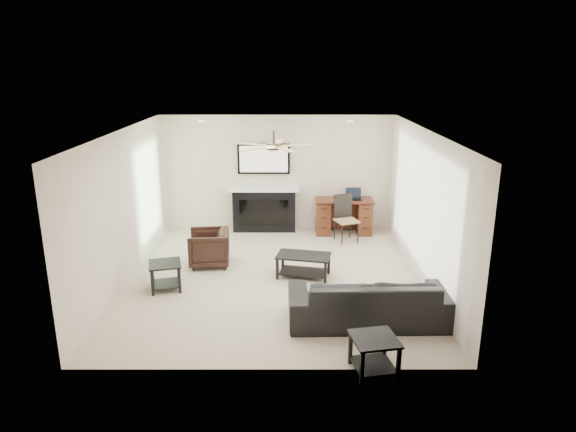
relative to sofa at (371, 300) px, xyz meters
name	(u,v)px	position (x,y,z in m)	size (l,w,h in m)	color
room_shell	(285,181)	(-1.21, 1.62, 1.35)	(5.50, 5.54, 2.52)	beige
sofa	(371,300)	(0.00, 0.00, 0.00)	(2.31, 0.90, 0.67)	black
armchair	(209,248)	(-2.60, 2.15, -0.01)	(0.70, 0.72, 0.65)	black
coffee_table	(303,266)	(-0.90, 1.60, -0.14)	(0.90, 0.50, 0.40)	black
end_table_near	(374,355)	(-0.15, -1.25, -0.11)	(0.52, 0.52, 0.45)	black
end_table_left	(166,276)	(-3.15, 1.10, -0.11)	(0.50, 0.50, 0.45)	black
fireplace_unit	(264,189)	(-1.68, 4.12, 0.62)	(1.52, 0.34, 1.91)	black
desk	(344,216)	(0.03, 3.97, 0.04)	(1.22, 0.56, 0.76)	#3F220F
desk_chair	(347,219)	(0.03, 3.42, 0.15)	(0.42, 0.44, 0.97)	black
laptop	(354,194)	(0.23, 3.95, 0.54)	(0.33, 0.24, 0.23)	black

